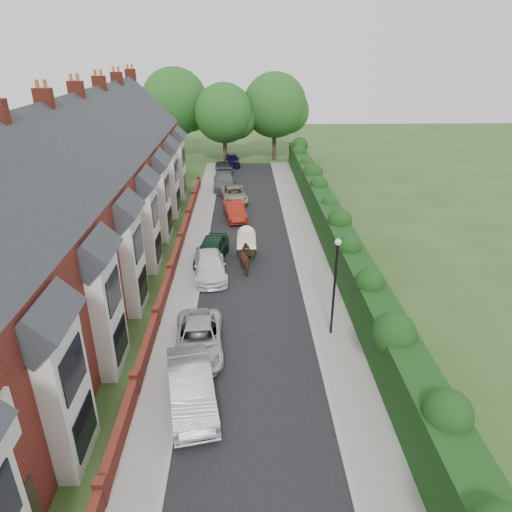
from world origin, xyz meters
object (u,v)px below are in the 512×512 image
at_px(car_black, 224,168).
at_px(horse, 247,260).
at_px(car_white, 210,265).
at_px(car_grey, 224,181).
at_px(car_green, 212,249).
at_px(lamppost, 335,276).
at_px(horse_cart, 246,241).
at_px(car_silver_a, 191,388).
at_px(car_red, 235,211).
at_px(car_silver_b, 199,339).
at_px(car_beige, 234,194).

xyz_separation_m(car_black, horse, (2.31, -23.91, 0.09)).
height_order(car_white, car_grey, car_grey).
relative_size(car_green, car_grey, 0.84).
bearing_deg(car_grey, lamppost, -78.70).
bearing_deg(horse_cart, car_silver_a, -99.51).
bearing_deg(car_red, horse_cart, -93.01).
bearing_deg(lamppost, car_silver_b, -169.86).
distance_m(car_silver_a, horse, 11.92).
relative_size(lamppost, horse, 2.67).
xyz_separation_m(car_red, car_beige, (-0.11, 4.59, -0.04)).
bearing_deg(car_silver_b, car_red, 81.80).
relative_size(car_white, car_black, 1.12).
relative_size(car_black, horse_cart, 1.46).
height_order(car_silver_a, car_white, car_silver_a).
bearing_deg(lamppost, horse_cart, 114.04).
bearing_deg(car_green, horse, -29.32).
bearing_deg(car_beige, horse_cart, -93.22).
bearing_deg(horse, car_black, -98.26).
height_order(lamppost, car_red, lamppost).
bearing_deg(car_green, car_silver_a, -81.57).
bearing_deg(lamppost, car_green, 125.78).
height_order(car_beige, horse_cart, horse_cart).
relative_size(car_silver_b, horse, 2.49).
relative_size(car_red, horse_cart, 1.44).
bearing_deg(car_grey, car_green, -93.05).
height_order(car_white, horse_cart, horse_cart).
distance_m(lamppost, car_black, 31.76).
relative_size(car_red, car_grey, 0.79).
distance_m(car_red, car_grey, 8.91).
distance_m(lamppost, car_silver_b, 7.01).
relative_size(car_red, car_beige, 0.89).
height_order(lamppost, horse, lamppost).
bearing_deg(car_silver_a, horse_cart, 69.30).
relative_size(car_white, car_green, 1.07).
distance_m(car_white, horse, 2.36).
relative_size(car_red, horse, 2.17).
bearing_deg(lamppost, car_silver_a, -144.29).
bearing_deg(car_beige, car_silver_a, -100.84).
bearing_deg(car_green, horse_cart, 15.67).
relative_size(car_silver_b, car_red, 1.15).
height_order(car_red, horse, horse).
height_order(lamppost, car_black, lamppost).
bearing_deg(car_white, car_green, 82.56).
xyz_separation_m(car_red, car_black, (-1.40, 14.22, 0.03)).
bearing_deg(car_beige, lamppost, -84.56).
bearing_deg(car_black, horse_cart, -92.74).
bearing_deg(car_beige, horse, -93.92).
distance_m(car_silver_b, car_beige, 22.56).
height_order(car_beige, car_black, car_black).
bearing_deg(car_green, car_beige, 92.55).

